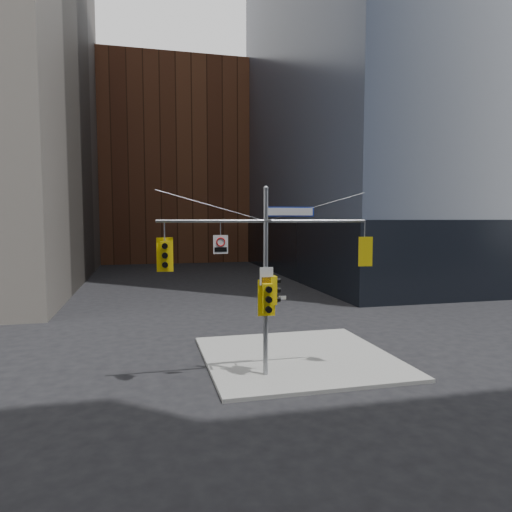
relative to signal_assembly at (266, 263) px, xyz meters
name	(u,v)px	position (x,y,z in m)	size (l,w,h in m)	color
ground	(281,398)	(0.00, -1.99, -4.42)	(160.00, 160.00, 0.00)	black
sidewalk_corner	(298,357)	(2.00, 2.01, -4.34)	(8.00, 8.00, 0.15)	gray
podium_ne	(432,245)	(28.00, 30.01, -1.42)	(36.40, 36.40, 6.00)	black
brick_midrise	(172,167)	(0.00, 56.01, 9.58)	(26.00, 20.00, 28.00)	brown
signal_assembly	(266,263)	(0.00, 0.00, 0.00)	(8.00, 0.80, 7.30)	gray
traffic_light_west_arm	(165,255)	(-3.70, 0.01, 0.38)	(0.59, 0.47, 1.23)	yellow
traffic_light_east_arm	(364,251)	(4.03, 0.00, 0.38)	(0.55, 0.49, 1.16)	yellow
traffic_light_pole_side	(274,290)	(0.33, 0.01, -1.03)	(0.41, 0.35, 1.08)	yellow
traffic_light_pole_front	(267,299)	(0.00, -0.27, -1.29)	(0.66, 0.53, 1.38)	yellow
street_sign_blade	(290,212)	(0.96, 0.00, 1.93)	(1.89, 0.09, 0.37)	#10289A
regulatory_sign_arm	(221,244)	(-1.70, -0.02, 0.75)	(0.55, 0.08, 0.68)	silver
regulatory_sign_pole	(266,277)	(0.00, -0.12, -0.49)	(0.51, 0.04, 0.67)	silver
street_blade_ew	(277,298)	(0.45, 0.01, -1.33)	(0.69, 0.12, 0.14)	silver
street_blade_ns	(263,303)	(0.00, 0.46, -1.58)	(0.08, 0.76, 0.15)	#145926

